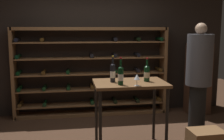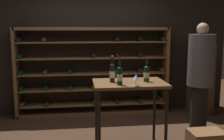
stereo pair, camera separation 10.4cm
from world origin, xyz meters
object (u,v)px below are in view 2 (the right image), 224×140
(person_guest_blue_shirt, at_px, (200,72))
(wine_bottle_red_label, at_px, (112,72))
(wine_bottle_amber_reserve, at_px, (147,73))
(wine_rack, at_px, (93,72))
(tasting_table, at_px, (129,91))
(wine_bottle_black_capsule, at_px, (120,75))
(display_cabinet, at_px, (201,79))
(wine_glass_stemmed_center, at_px, (136,78))

(person_guest_blue_shirt, xyz_separation_m, wine_bottle_red_label, (-1.55, -0.54, 0.12))
(wine_bottle_amber_reserve, bearing_deg, wine_rack, 111.52)
(tasting_table, bearing_deg, wine_bottle_black_capsule, -133.45)
(wine_bottle_amber_reserve, height_order, wine_bottle_red_label, wine_bottle_red_label)
(wine_bottle_amber_reserve, bearing_deg, display_cabinet, 43.66)
(wine_bottle_amber_reserve, relative_size, wine_bottle_red_label, 0.91)
(wine_rack, height_order, wine_bottle_black_capsule, wine_rack)
(wine_bottle_red_label, bearing_deg, person_guest_blue_shirt, 19.23)
(wine_rack, distance_m, display_cabinet, 2.18)
(tasting_table, height_order, person_guest_blue_shirt, person_guest_blue_shirt)
(wine_bottle_amber_reserve, bearing_deg, wine_glass_stemmed_center, -127.98)
(wine_bottle_amber_reserve, distance_m, wine_bottle_red_label, 0.48)
(person_guest_blue_shirt, xyz_separation_m, wine_bottle_amber_reserve, (-1.07, -0.56, 0.11))
(tasting_table, distance_m, wine_bottle_black_capsule, 0.35)
(person_guest_blue_shirt, distance_m, wine_bottle_red_label, 1.65)
(wine_rack, bearing_deg, tasting_table, -76.06)
(tasting_table, bearing_deg, person_guest_blue_shirt, 23.28)
(wine_bottle_amber_reserve, xyz_separation_m, wine_bottle_red_label, (-0.48, 0.02, 0.02))
(wine_bottle_black_capsule, distance_m, wine_glass_stemmed_center, 0.22)
(display_cabinet, distance_m, wine_glass_stemmed_center, 2.45)
(display_cabinet, bearing_deg, tasting_table, -140.53)
(wine_rack, height_order, wine_bottle_amber_reserve, wine_rack)
(wine_bottle_red_label, xyz_separation_m, wine_glass_stemmed_center, (0.27, -0.29, -0.02))
(wine_glass_stemmed_center, bearing_deg, person_guest_blue_shirt, 32.99)
(wine_bottle_black_capsule, bearing_deg, wine_bottle_red_label, 110.46)
(wine_rack, relative_size, tasting_table, 3.02)
(wine_bottle_red_label, bearing_deg, tasting_table, -5.43)
(wine_bottle_amber_reserve, bearing_deg, wine_bottle_black_capsule, -156.34)
(wine_glass_stemmed_center, bearing_deg, tasting_table, 96.88)
(tasting_table, bearing_deg, wine_bottle_amber_reserve, 0.83)
(wine_bottle_black_capsule, bearing_deg, wine_glass_stemmed_center, -24.50)
(tasting_table, relative_size, wine_bottle_red_label, 2.71)
(person_guest_blue_shirt, height_order, display_cabinet, person_guest_blue_shirt)
(tasting_table, relative_size, wine_glass_stemmed_center, 6.50)
(wine_rack, bearing_deg, display_cabinet, -6.15)
(wine_rack, bearing_deg, wine_glass_stemmed_center, -77.02)
(tasting_table, distance_m, wine_glass_stemmed_center, 0.36)
(display_cabinet, bearing_deg, wine_rack, 173.85)
(tasting_table, xyz_separation_m, wine_bottle_amber_reserve, (0.24, 0.00, 0.25))
(wine_rack, xyz_separation_m, display_cabinet, (2.16, -0.23, -0.15))
(wine_rack, distance_m, wine_bottle_red_label, 1.68)
(display_cabinet, height_order, wine_glass_stemmed_center, display_cabinet)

